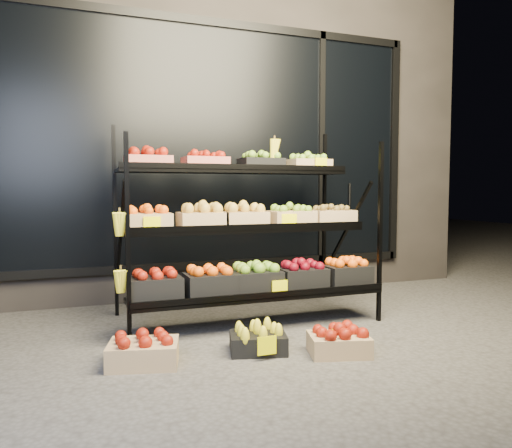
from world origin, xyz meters
name	(u,v)px	position (x,y,z in m)	size (l,w,h in m)	color
ground	(275,340)	(0.00, 0.00, 0.00)	(24.00, 24.00, 0.00)	#514F4C
building	(192,136)	(0.00, 2.59, 1.75)	(6.00, 2.08, 3.50)	#2D2826
display_rack	(246,228)	(-0.01, 0.60, 0.79)	(2.18, 1.02, 1.68)	black
tag_floor_a	(267,352)	(-0.22, -0.40, 0.06)	(0.13, 0.01, 0.12)	#FFF900
tag_floor_b	(335,343)	(0.28, -0.40, 0.06)	(0.13, 0.01, 0.12)	#FFF900
floor_crate_left	(143,350)	(-0.98, -0.20, 0.10)	(0.49, 0.41, 0.21)	tan
floor_crate_midleft	(258,339)	(-0.22, -0.22, 0.09)	(0.43, 0.36, 0.19)	black
floor_crate_midright	(339,341)	(0.28, -0.45, 0.09)	(0.45, 0.38, 0.20)	tan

